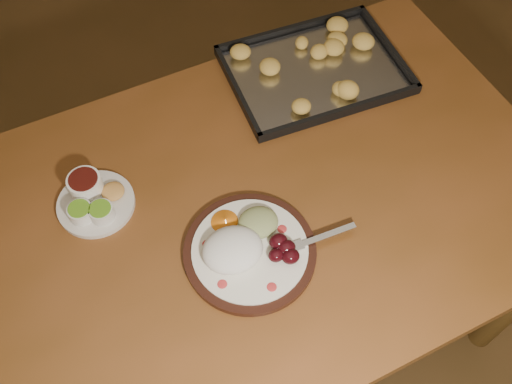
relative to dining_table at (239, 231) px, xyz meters
name	(u,v)px	position (x,y,z in m)	size (l,w,h in m)	color
ground	(270,339)	(0.07, -0.07, -0.65)	(4.00, 4.00, 0.00)	brown
dining_table	(239,231)	(0.00, 0.00, 0.00)	(1.61, 1.10, 0.75)	brown
dinner_plate	(247,248)	(-0.01, -0.11, 0.12)	(0.37, 0.28, 0.06)	black
condiment_saucer	(93,199)	(-0.30, 0.11, 0.12)	(0.17, 0.17, 0.06)	beige
baking_tray	(314,69)	(0.31, 0.34, 0.11)	(0.46, 0.35, 0.05)	black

